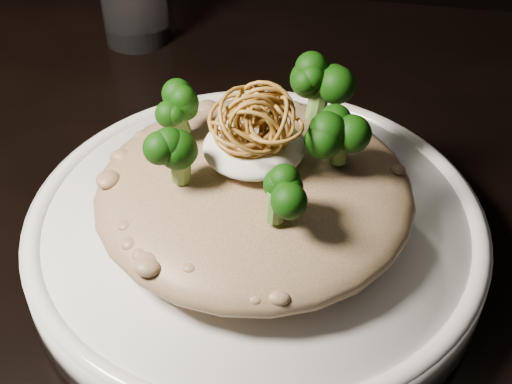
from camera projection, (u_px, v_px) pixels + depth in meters
table at (171, 301)px, 0.58m from camera, size 1.10×0.80×0.75m
plate at (256, 234)px, 0.50m from camera, size 0.32×0.32×0.03m
risotto at (254, 191)px, 0.47m from camera, size 0.21×0.21×0.05m
broccoli at (255, 126)px, 0.44m from camera, size 0.14×0.14×0.05m
cheese at (254, 147)px, 0.46m from camera, size 0.07×0.07×0.02m
shallots at (258, 114)px, 0.43m from camera, size 0.06×0.06×0.04m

